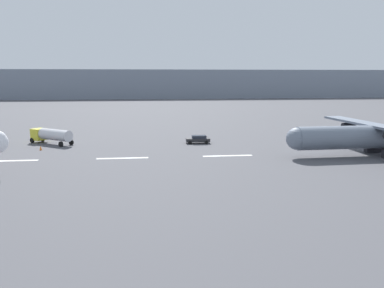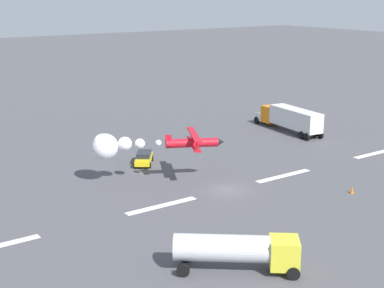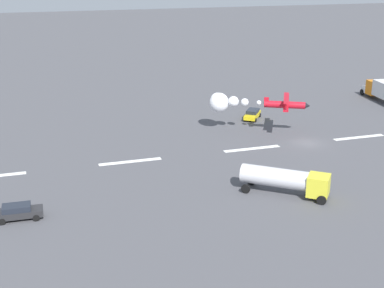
{
  "view_description": "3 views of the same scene",
  "coord_description": "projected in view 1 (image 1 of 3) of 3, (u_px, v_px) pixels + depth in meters",
  "views": [
    {
      "loc": [
        28.86,
        -60.86,
        12.43
      ],
      "look_at": [
        35.97,
        0.0,
        2.04
      ],
      "focal_mm": 36.75,
      "sensor_mm": 36.0,
      "label": 1
    },
    {
      "loc": [
        36.85,
        45.83,
        20.8
      ],
      "look_at": [
        1.49,
        -4.5,
        4.36
      ],
      "focal_mm": 53.81,
      "sensor_mm": 36.0,
      "label": 2
    },
    {
      "loc": [
        36.68,
        63.65,
        24.19
      ],
      "look_at": [
        17.95,
        3.52,
        2.78
      ],
      "focal_mm": 50.69,
      "sensor_mm": 36.0,
      "label": 3
    }
  ],
  "objects": [
    {
      "name": "mountain_ridge_distant",
      "position": [
        96.0,
        84.0,
        230.85
      ],
      "size": [
        396.0,
        16.0,
        17.01
      ],
      "primitive_type": "cube",
      "color": "gray",
      "rests_on": "ground"
    },
    {
      "name": "runway_stripe_6",
      "position": [
        228.0,
        156.0,
        63.15
      ],
      "size": [
        8.0,
        0.9,
        0.01
      ],
      "primitive_type": "cube",
      "color": "white",
      "rests_on": "ground"
    },
    {
      "name": "fuel_tanker_truck",
      "position": [
        51.0,
        135.0,
        74.03
      ],
      "size": [
        8.94,
        7.87,
        2.9
      ],
      "color": "yellow",
      "rests_on": "ground"
    },
    {
      "name": "runway_stripe_5",
      "position": [
        123.0,
        158.0,
        61.24
      ],
      "size": [
        8.0,
        0.9,
        0.01
      ],
      "primitive_type": "cube",
      "color": "white",
      "rests_on": "ground"
    },
    {
      "name": "cargo_transport_plane",
      "position": [
        373.0,
        136.0,
        62.84
      ],
      "size": [
        29.33,
        30.44,
        10.91
      ],
      "color": "slate",
      "rests_on": "ground"
    },
    {
      "name": "traffic_cone_far",
      "position": [
        41.0,
        148.0,
        67.92
      ],
      "size": [
        0.44,
        0.44,
        0.75
      ],
      "primitive_type": "cone",
      "color": "orange",
      "rests_on": "ground"
    },
    {
      "name": "airport_staff_sedan",
      "position": [
        198.0,
        139.0,
        74.99
      ],
      "size": [
        4.6,
        2.15,
        1.52
      ],
      "color": "#262628",
      "rests_on": "ground"
    },
    {
      "name": "runway_stripe_4",
      "position": [
        11.0,
        161.0,
        59.33
      ],
      "size": [
        8.0,
        0.9,
        0.01
      ],
      "primitive_type": "cube",
      "color": "white",
      "rests_on": "ground"
    }
  ]
}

